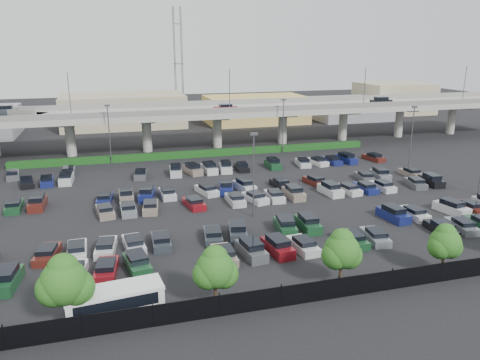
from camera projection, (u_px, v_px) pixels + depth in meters
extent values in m
plane|color=black|center=(236.00, 197.00, 64.07)|extent=(280.00, 280.00, 0.00)
cube|color=gray|center=(192.00, 113.00, 91.61)|extent=(150.00, 13.00, 1.10)
cube|color=slate|center=(198.00, 111.00, 85.55)|extent=(150.00, 0.50, 1.00)
cube|color=slate|center=(187.00, 104.00, 97.10)|extent=(150.00, 0.50, 1.00)
cylinder|color=gray|center=(70.00, 138.00, 86.64)|extent=(1.80, 1.80, 6.70)
cube|color=slate|center=(69.00, 122.00, 85.77)|extent=(2.60, 9.75, 0.50)
cylinder|color=gray|center=(147.00, 135.00, 90.33)|extent=(1.80, 1.80, 6.70)
cube|color=slate|center=(146.00, 118.00, 89.45)|extent=(2.60, 9.75, 0.50)
cylinder|color=gray|center=(217.00, 131.00, 94.02)|extent=(1.80, 1.80, 6.70)
cube|color=slate|center=(217.00, 115.00, 93.14)|extent=(2.60, 9.75, 0.50)
cylinder|color=gray|center=(283.00, 128.00, 97.70)|extent=(1.80, 1.80, 6.70)
cube|color=slate|center=(283.00, 113.00, 96.83)|extent=(2.60, 9.75, 0.50)
cylinder|color=gray|center=(343.00, 125.00, 101.39)|extent=(1.80, 1.80, 6.70)
cube|color=slate|center=(344.00, 110.00, 100.52)|extent=(2.60, 9.75, 0.50)
cylinder|color=gray|center=(399.00, 122.00, 105.08)|extent=(1.80, 1.80, 6.70)
cube|color=slate|center=(400.00, 108.00, 104.20)|extent=(2.60, 9.75, 0.50)
cylinder|color=gray|center=(451.00, 119.00, 108.77)|extent=(1.80, 1.80, 6.70)
cube|color=slate|center=(453.00, 106.00, 107.89)|extent=(2.60, 9.75, 0.50)
cube|color=#2E353C|center=(5.00, 112.00, 85.13)|extent=(4.40, 1.82, 1.05)
cube|color=black|center=(4.00, 107.00, 84.90)|extent=(2.60, 1.60, 0.65)
cube|color=maroon|center=(226.00, 109.00, 90.16)|extent=(4.40, 1.82, 0.82)
cube|color=black|center=(226.00, 105.00, 89.98)|extent=(2.30, 1.60, 0.50)
cube|color=black|center=(381.00, 102.00, 99.08)|extent=(4.40, 1.82, 1.05)
cube|color=black|center=(381.00, 98.00, 98.85)|extent=(2.60, 1.60, 0.65)
cylinder|color=#49484D|center=(69.00, 96.00, 78.92)|extent=(0.14, 0.14, 8.00)
cylinder|color=#49484D|center=(230.00, 91.00, 86.29)|extent=(0.14, 0.14, 8.00)
cylinder|color=#49484D|center=(365.00, 88.00, 93.67)|extent=(0.14, 0.14, 8.00)
cylinder|color=#49484D|center=(464.00, 85.00, 99.99)|extent=(0.14, 0.14, 8.00)
cube|color=#113C13|center=(200.00, 154.00, 87.01)|extent=(66.00, 1.60, 1.10)
cube|color=black|center=(327.00, 290.00, 37.96)|extent=(70.00, 0.06, 1.80)
cylinder|color=black|center=(4.00, 337.00, 31.61)|extent=(0.10, 0.10, 2.00)
cylinder|color=black|center=(81.00, 326.00, 32.93)|extent=(0.10, 0.10, 2.00)
cylinder|color=black|center=(153.00, 315.00, 34.24)|extent=(0.10, 0.10, 2.00)
cylinder|color=black|center=(219.00, 305.00, 35.56)|extent=(0.10, 0.10, 2.00)
cylinder|color=black|center=(281.00, 296.00, 36.88)|extent=(0.10, 0.10, 2.00)
cylinder|color=black|center=(338.00, 287.00, 38.20)|extent=(0.10, 0.10, 2.00)
cylinder|color=black|center=(392.00, 279.00, 39.51)|extent=(0.10, 0.10, 2.00)
cylinder|color=black|center=(442.00, 271.00, 40.83)|extent=(0.10, 0.10, 2.00)
cylinder|color=#332316|center=(68.00, 315.00, 34.07)|extent=(0.26, 0.26, 2.18)
sphere|color=#1F4B14|center=(64.00, 282.00, 33.33)|extent=(3.39, 3.39, 3.39)
sphere|color=#1F4B14|center=(76.00, 288.00, 33.80)|extent=(2.67, 2.67, 2.67)
sphere|color=#1F4B14|center=(54.00, 289.00, 33.18)|extent=(2.67, 2.67, 2.67)
sphere|color=#1F4B14|center=(63.00, 269.00, 33.18)|extent=(2.30, 2.30, 2.30)
cylinder|color=#332316|center=(215.00, 296.00, 36.79)|extent=(0.26, 0.26, 1.96)
sphere|color=#1F4B14|center=(215.00, 269.00, 36.13)|extent=(3.04, 3.04, 3.04)
sphere|color=#1F4B14|center=(224.00, 274.00, 36.56)|extent=(2.39, 2.39, 2.39)
sphere|color=#1F4B14|center=(208.00, 274.00, 35.99)|extent=(2.39, 2.39, 2.39)
sphere|color=#1F4B14|center=(215.00, 258.00, 36.01)|extent=(2.06, 2.06, 2.06)
cylinder|color=#332316|center=(340.00, 276.00, 39.95)|extent=(0.26, 0.26, 1.97)
sphere|color=#1F4B14|center=(342.00, 251.00, 39.28)|extent=(3.07, 3.07, 3.07)
sphere|color=#1F4B14|center=(348.00, 255.00, 39.72)|extent=(2.41, 2.41, 2.41)
sphere|color=#1F4B14|center=(335.00, 255.00, 39.14)|extent=(2.41, 2.41, 2.41)
sphere|color=#1F4B14|center=(342.00, 240.00, 39.16)|extent=(2.08, 2.08, 2.08)
cylinder|color=#332316|center=(442.00, 265.00, 42.22)|extent=(0.26, 0.26, 1.80)
sphere|color=#1F4B14|center=(445.00, 243.00, 41.61)|extent=(2.79, 2.79, 2.79)
sphere|color=#1F4B14|center=(450.00, 247.00, 42.01)|extent=(2.19, 2.19, 2.19)
sphere|color=#1F4B14|center=(440.00, 247.00, 41.47)|extent=(2.19, 2.19, 2.19)
sphere|color=#1F4B14|center=(446.00, 234.00, 41.50)|extent=(1.89, 1.89, 1.89)
cube|color=silver|center=(115.00, 303.00, 35.68)|extent=(7.40, 3.18, 2.09)
cube|color=black|center=(115.00, 298.00, 35.54)|extent=(6.42, 3.13, 0.95)
cube|color=silver|center=(114.00, 290.00, 35.36)|extent=(7.51, 3.29, 0.25)
cube|color=#194726|center=(7.00, 281.00, 40.12)|extent=(2.30, 4.58, 1.05)
cube|color=black|center=(6.00, 272.00, 39.89)|extent=(1.88, 2.76, 0.65)
cube|color=silver|center=(74.00, 274.00, 41.60)|extent=(2.32, 4.58, 0.82)
cube|color=black|center=(74.00, 269.00, 41.24)|extent=(1.86, 2.47, 0.50)
cube|color=maroon|center=(106.00, 270.00, 42.33)|extent=(2.38, 4.60, 0.82)
cube|color=black|center=(106.00, 265.00, 41.97)|extent=(1.89, 2.49, 0.50)
cube|color=#194726|center=(137.00, 265.00, 43.02)|extent=(2.51, 4.64, 1.05)
cube|color=black|center=(137.00, 257.00, 42.79)|extent=(2.00, 2.83, 0.65)
cube|color=gray|center=(224.00, 256.00, 45.23)|extent=(1.84, 4.41, 0.82)
cube|color=black|center=(225.00, 251.00, 44.87)|extent=(1.61, 2.31, 0.50)
cube|color=#4D5054|center=(251.00, 251.00, 45.92)|extent=(2.32, 4.58, 1.05)
cube|color=black|center=(251.00, 244.00, 45.69)|extent=(1.90, 2.77, 0.65)
cube|color=maroon|center=(278.00, 248.00, 46.64)|extent=(2.31, 4.58, 1.05)
cube|color=black|center=(278.00, 240.00, 46.41)|extent=(1.89, 2.77, 0.65)
cube|color=silver|center=(303.00, 246.00, 47.40)|extent=(2.14, 4.52, 0.82)
cube|color=black|center=(304.00, 241.00, 47.04)|extent=(1.77, 2.41, 0.50)
cube|color=#194726|center=(352.00, 240.00, 48.85)|extent=(2.03, 4.48, 0.82)
cube|color=black|center=(353.00, 235.00, 48.49)|extent=(1.71, 2.38, 0.50)
cube|color=slate|center=(375.00, 237.00, 49.57)|extent=(2.38, 4.60, 0.82)
cube|color=black|center=(376.00, 232.00, 49.21)|extent=(1.89, 2.49, 0.50)
cube|color=black|center=(441.00, 229.00, 51.74)|extent=(2.22, 4.55, 0.82)
cube|color=black|center=(443.00, 224.00, 51.39)|extent=(1.81, 2.44, 0.50)
cube|color=slate|center=(462.00, 227.00, 52.47)|extent=(2.38, 4.60, 0.82)
cube|color=black|center=(464.00, 222.00, 52.11)|extent=(1.89, 2.49, 0.50)
cube|color=#551D16|center=(47.00, 254.00, 45.50)|extent=(2.46, 4.62, 0.82)
cube|color=black|center=(47.00, 249.00, 45.14)|extent=(1.93, 2.51, 0.50)
cube|color=silver|center=(77.00, 251.00, 46.22)|extent=(1.93, 4.44, 0.82)
cube|color=black|center=(76.00, 246.00, 45.86)|extent=(1.66, 2.34, 0.50)
cube|color=silver|center=(106.00, 248.00, 46.95)|extent=(2.37, 4.60, 0.82)
cube|color=black|center=(106.00, 243.00, 46.59)|extent=(1.88, 2.49, 0.50)
cube|color=silver|center=(134.00, 245.00, 47.67)|extent=(2.29, 4.57, 0.82)
cube|color=black|center=(134.00, 240.00, 47.31)|extent=(1.84, 2.46, 0.50)
cube|color=#2E353C|center=(161.00, 242.00, 48.40)|extent=(1.93, 4.44, 0.82)
cube|color=black|center=(161.00, 237.00, 48.04)|extent=(1.66, 2.34, 0.50)
cube|color=#2E353C|center=(213.00, 236.00, 49.84)|extent=(2.42, 4.61, 0.82)
cube|color=black|center=(213.00, 231.00, 49.49)|extent=(1.91, 2.50, 0.50)
cube|color=#2E353C|center=(238.00, 232.00, 50.54)|extent=(2.66, 4.68, 1.05)
cube|color=black|center=(238.00, 225.00, 50.31)|extent=(2.09, 2.87, 0.65)
cube|color=#194726|center=(285.00, 227.00, 51.99)|extent=(2.38, 4.60, 1.05)
cube|color=black|center=(285.00, 220.00, 51.76)|extent=(1.93, 2.79, 0.65)
cube|color=#194726|center=(308.00, 225.00, 52.71)|extent=(2.02, 4.48, 1.05)
cube|color=black|center=(308.00, 218.00, 52.48)|extent=(1.72, 2.67, 0.65)
cube|color=navy|center=(393.00, 215.00, 55.61)|extent=(2.25, 4.56, 1.05)
cube|color=black|center=(394.00, 209.00, 55.38)|extent=(1.85, 2.75, 0.65)
cube|color=silver|center=(413.00, 214.00, 56.36)|extent=(2.03, 4.48, 0.82)
cube|color=black|center=(415.00, 210.00, 56.00)|extent=(1.71, 2.37, 0.50)
cube|color=silver|center=(452.00, 209.00, 57.78)|extent=(2.65, 4.67, 1.05)
cube|color=black|center=(452.00, 203.00, 57.55)|extent=(2.08, 2.86, 0.65)
cube|color=#551D16|center=(470.00, 208.00, 58.54)|extent=(1.87, 4.42, 0.82)
cube|color=black|center=(472.00, 203.00, 58.18)|extent=(1.63, 2.32, 0.50)
cube|color=gray|center=(105.00, 212.00, 57.11)|extent=(2.38, 4.60, 0.82)
cube|color=black|center=(105.00, 207.00, 56.75)|extent=(1.89, 2.49, 0.50)
cube|color=slate|center=(128.00, 210.00, 57.83)|extent=(1.92, 4.44, 0.82)
cube|color=black|center=(128.00, 205.00, 57.47)|extent=(1.65, 2.34, 0.50)
cube|color=gray|center=(151.00, 208.00, 58.56)|extent=(2.40, 4.61, 0.82)
cube|color=black|center=(151.00, 203.00, 58.20)|extent=(1.90, 2.49, 0.50)
cube|color=maroon|center=(194.00, 204.00, 60.00)|extent=(2.51, 4.64, 0.82)
cube|color=black|center=(194.00, 200.00, 59.65)|extent=(1.95, 2.53, 0.50)
cube|color=silver|center=(235.00, 200.00, 61.45)|extent=(1.84, 4.41, 0.82)
cube|color=black|center=(236.00, 196.00, 61.09)|extent=(1.61, 2.31, 0.50)
cube|color=silver|center=(255.00, 198.00, 62.18)|extent=(2.83, 4.71, 0.82)
cube|color=black|center=(256.00, 194.00, 61.82)|extent=(2.11, 2.62, 0.50)
cube|color=silver|center=(275.00, 196.00, 62.90)|extent=(2.07, 4.50, 0.82)
cube|color=black|center=(275.00, 192.00, 62.54)|extent=(1.73, 2.39, 0.50)
cube|color=gray|center=(294.00, 194.00, 63.59)|extent=(1.90, 4.43, 1.05)
cube|color=black|center=(294.00, 188.00, 63.37)|extent=(1.65, 2.63, 0.65)
cube|color=silver|center=(330.00, 191.00, 65.04)|extent=(2.17, 4.53, 1.05)
cube|color=black|center=(331.00, 185.00, 64.81)|extent=(1.81, 2.72, 0.65)
cube|color=silver|center=(348.00, 190.00, 65.80)|extent=(2.42, 4.61, 0.82)
cube|color=black|center=(349.00, 186.00, 65.44)|extent=(1.91, 2.50, 0.50)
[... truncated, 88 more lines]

